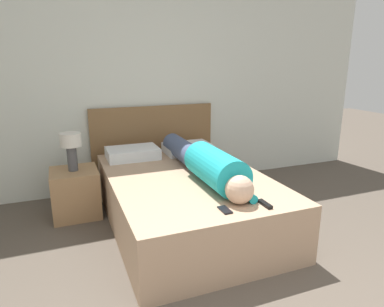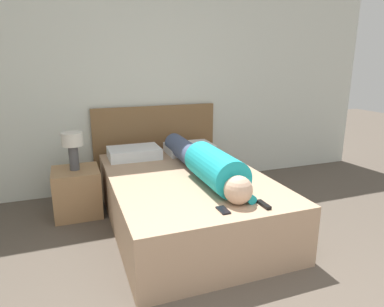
{
  "view_description": "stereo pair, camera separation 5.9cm",
  "coord_description": "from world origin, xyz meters",
  "px_view_note": "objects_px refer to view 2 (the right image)",
  "views": [
    {
      "loc": [
        -0.97,
        -0.59,
        1.54
      ],
      "look_at": [
        0.08,
        2.1,
        0.75
      ],
      "focal_mm": 32.0,
      "sensor_mm": 36.0,
      "label": 1
    },
    {
      "loc": [
        -0.92,
        -0.61,
        1.54
      ],
      "look_at": [
        0.08,
        2.1,
        0.75
      ],
      "focal_mm": 32.0,
      "sensor_mm": 36.0,
      "label": 2
    }
  ],
  "objects_px": {
    "table_lamp": "(73,144)",
    "person_lying": "(206,163)",
    "bed": "(186,200)",
    "pillow_near_headboard": "(134,153)",
    "pillow_second": "(189,148)",
    "tv_remote": "(264,205)",
    "nightstand": "(77,192)",
    "cell_phone": "(223,210)"
  },
  "relations": [
    {
      "from": "tv_remote",
      "to": "cell_phone",
      "type": "height_order",
      "value": "tv_remote"
    },
    {
      "from": "person_lying",
      "to": "pillow_second",
      "type": "height_order",
      "value": "person_lying"
    },
    {
      "from": "nightstand",
      "to": "pillow_second",
      "type": "height_order",
      "value": "pillow_second"
    },
    {
      "from": "nightstand",
      "to": "table_lamp",
      "type": "xyz_separation_m",
      "value": [
        0.0,
        0.0,
        0.5
      ]
    },
    {
      "from": "bed",
      "to": "table_lamp",
      "type": "height_order",
      "value": "table_lamp"
    },
    {
      "from": "nightstand",
      "to": "person_lying",
      "type": "distance_m",
      "value": 1.38
    },
    {
      "from": "bed",
      "to": "nightstand",
      "type": "height_order",
      "value": "bed"
    },
    {
      "from": "table_lamp",
      "to": "pillow_near_headboard",
      "type": "height_order",
      "value": "table_lamp"
    },
    {
      "from": "person_lying",
      "to": "pillow_near_headboard",
      "type": "distance_m",
      "value": 1.0
    },
    {
      "from": "pillow_second",
      "to": "cell_phone",
      "type": "bearing_deg",
      "value": -101.2
    },
    {
      "from": "nightstand",
      "to": "pillow_second",
      "type": "xyz_separation_m",
      "value": [
        1.27,
        0.15,
        0.31
      ]
    },
    {
      "from": "nightstand",
      "to": "person_lying",
      "type": "relative_size",
      "value": 0.28
    },
    {
      "from": "table_lamp",
      "to": "person_lying",
      "type": "distance_m",
      "value": 1.33
    },
    {
      "from": "bed",
      "to": "pillow_near_headboard",
      "type": "bearing_deg",
      "value": 114.56
    },
    {
      "from": "pillow_near_headboard",
      "to": "cell_phone",
      "type": "bearing_deg",
      "value": -78.23
    },
    {
      "from": "pillow_near_headboard",
      "to": "pillow_second",
      "type": "distance_m",
      "value": 0.64
    },
    {
      "from": "cell_phone",
      "to": "tv_remote",
      "type": "bearing_deg",
      "value": -5.04
    },
    {
      "from": "pillow_near_headboard",
      "to": "pillow_second",
      "type": "bearing_deg",
      "value": 0.0
    },
    {
      "from": "pillow_near_headboard",
      "to": "pillow_second",
      "type": "xyz_separation_m",
      "value": [
        0.64,
        0.0,
        -0.01
      ]
    },
    {
      "from": "nightstand",
      "to": "pillow_near_headboard",
      "type": "xyz_separation_m",
      "value": [
        0.63,
        0.15,
        0.32
      ]
    },
    {
      "from": "bed",
      "to": "person_lying",
      "type": "relative_size",
      "value": 1.19
    },
    {
      "from": "person_lying",
      "to": "tv_remote",
      "type": "height_order",
      "value": "person_lying"
    },
    {
      "from": "nightstand",
      "to": "tv_remote",
      "type": "xyz_separation_m",
      "value": [
        1.28,
        -1.46,
        0.27
      ]
    },
    {
      "from": "bed",
      "to": "pillow_near_headboard",
      "type": "height_order",
      "value": "pillow_near_headboard"
    },
    {
      "from": "person_lying",
      "to": "cell_phone",
      "type": "distance_m",
      "value": 0.75
    },
    {
      "from": "person_lying",
      "to": "tv_remote",
      "type": "distance_m",
      "value": 0.77
    },
    {
      "from": "cell_phone",
      "to": "table_lamp",
      "type": "bearing_deg",
      "value": 123.83
    },
    {
      "from": "pillow_near_headboard",
      "to": "cell_phone",
      "type": "distance_m",
      "value": 1.62
    },
    {
      "from": "person_lying",
      "to": "pillow_second",
      "type": "xyz_separation_m",
      "value": [
        0.15,
        0.87,
        -0.08
      ]
    },
    {
      "from": "table_lamp",
      "to": "pillow_second",
      "type": "bearing_deg",
      "value": 6.84
    },
    {
      "from": "tv_remote",
      "to": "bed",
      "type": "bearing_deg",
      "value": 109.41
    },
    {
      "from": "tv_remote",
      "to": "pillow_near_headboard",
      "type": "bearing_deg",
      "value": 111.85
    },
    {
      "from": "tv_remote",
      "to": "cell_phone",
      "type": "relative_size",
      "value": 1.15
    },
    {
      "from": "bed",
      "to": "pillow_second",
      "type": "relative_size",
      "value": 3.89
    },
    {
      "from": "table_lamp",
      "to": "pillow_near_headboard",
      "type": "relative_size",
      "value": 0.69
    },
    {
      "from": "bed",
      "to": "pillow_near_headboard",
      "type": "relative_size",
      "value": 3.69
    },
    {
      "from": "tv_remote",
      "to": "cell_phone",
      "type": "bearing_deg",
      "value": 174.96
    },
    {
      "from": "bed",
      "to": "person_lying",
      "type": "distance_m",
      "value": 0.43
    },
    {
      "from": "table_lamp",
      "to": "person_lying",
      "type": "bearing_deg",
      "value": -32.5
    },
    {
      "from": "cell_phone",
      "to": "pillow_near_headboard",
      "type": "bearing_deg",
      "value": 101.77
    },
    {
      "from": "nightstand",
      "to": "person_lying",
      "type": "bearing_deg",
      "value": -32.5
    },
    {
      "from": "bed",
      "to": "pillow_near_headboard",
      "type": "distance_m",
      "value": 0.88
    }
  ]
}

